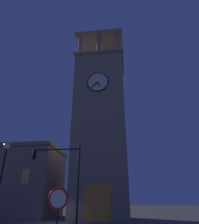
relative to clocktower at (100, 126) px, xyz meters
The scene contains 5 objects.
ground_plane 14.31m from the clocktower, 55.93° to the left, with size 200.00×200.00×0.00m, color #56544F.
clocktower is the anchor object (origin of this frame).
traffic_signal_far 14.42m from the clocktower, 81.92° to the left, with size 4.21×0.41×6.57m.
street_lamp 18.76m from the clocktower, 74.50° to the left, with size 0.44×0.44×5.79m.
no_horn_sign 23.21m from the clocktower, 92.51° to the left, with size 0.78×0.14×2.63m.
Camera 1 is at (-7.28, 22.86, 2.17)m, focal length 32.20 mm.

